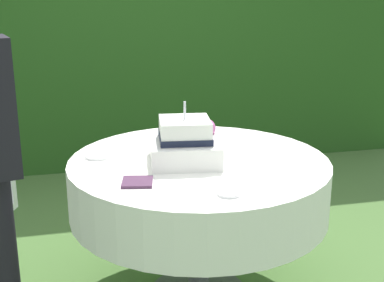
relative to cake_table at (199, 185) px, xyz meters
The scene contains 6 objects.
foliage_hedge 2.38m from the cake_table, 90.00° to the left, with size 5.15×0.42×2.32m, color #234C19.
cake_table is the anchor object (origin of this frame).
wedding_cake 0.24m from the cake_table, 168.24° to the right, with size 0.37×0.37×0.30m.
serving_plate_near 0.49m from the cake_table, 88.92° to the right, with size 0.10×0.10×0.01m, color white.
serving_plate_far 0.52m from the cake_table, 162.60° to the left, with size 0.13×0.13×0.01m, color white.
napkin_stack 0.45m from the cake_table, 142.94° to the right, with size 0.13×0.13×0.01m, color #4C2D47.
Camera 1 is at (-0.60, -2.40, 1.59)m, focal length 49.60 mm.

